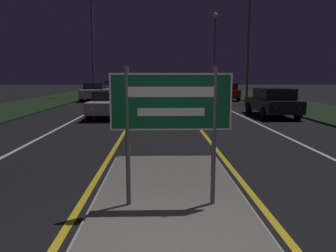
{
  "coord_description": "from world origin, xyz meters",
  "views": [
    {
      "loc": [
        -0.18,
        -3.12,
        2.06
      ],
      "look_at": [
        0.0,
        3.21,
        1.09
      ],
      "focal_mm": 35.0,
      "sensor_mm": 36.0,
      "label": 1
    }
  ],
  "objects_px": {
    "car_approaching_0": "(112,103)",
    "car_approaching_2": "(112,87)",
    "streetlight_right_near": "(249,21)",
    "car_approaching_1": "(95,91)",
    "car_receding_2": "(183,87)",
    "car_receding_3": "(177,85)",
    "car_receding_1": "(226,91)",
    "car_receding_0": "(272,102)",
    "streetlight_right_far": "(215,41)",
    "highway_sign": "(171,109)",
    "streetlight_left_far": "(92,28)"
  },
  "relations": [
    {
      "from": "streetlight_right_far",
      "to": "car_approaching_2",
      "type": "height_order",
      "value": "streetlight_right_far"
    },
    {
      "from": "car_receding_3",
      "to": "car_approaching_2",
      "type": "relative_size",
      "value": 1.16
    },
    {
      "from": "car_receding_0",
      "to": "car_approaching_2",
      "type": "distance_m",
      "value": 24.16
    },
    {
      "from": "highway_sign",
      "to": "car_receding_0",
      "type": "xyz_separation_m",
      "value": [
        5.72,
        11.95,
        -0.82
      ]
    },
    {
      "from": "car_receding_0",
      "to": "car_receding_1",
      "type": "bearing_deg",
      "value": 90.15
    },
    {
      "from": "highway_sign",
      "to": "car_receding_1",
      "type": "bearing_deg",
      "value": 76.49
    },
    {
      "from": "streetlight_left_far",
      "to": "streetlight_right_near",
      "type": "distance_m",
      "value": 15.02
    },
    {
      "from": "streetlight_right_near",
      "to": "car_approaching_1",
      "type": "height_order",
      "value": "streetlight_right_near"
    },
    {
      "from": "streetlight_left_far",
      "to": "car_approaching_1",
      "type": "relative_size",
      "value": 2.13
    },
    {
      "from": "car_receding_1",
      "to": "car_approaching_1",
      "type": "height_order",
      "value": "car_approaching_1"
    },
    {
      "from": "car_approaching_0",
      "to": "car_approaching_1",
      "type": "xyz_separation_m",
      "value": [
        -3.06,
        11.59,
        0.08
      ]
    },
    {
      "from": "car_receding_1",
      "to": "car_approaching_2",
      "type": "height_order",
      "value": "car_approaching_2"
    },
    {
      "from": "streetlight_left_far",
      "to": "car_approaching_1",
      "type": "height_order",
      "value": "streetlight_left_far"
    },
    {
      "from": "streetlight_right_far",
      "to": "car_receding_1",
      "type": "relative_size",
      "value": 2.16
    },
    {
      "from": "highway_sign",
      "to": "streetlight_right_near",
      "type": "bearing_deg",
      "value": 71.75
    },
    {
      "from": "streetlight_right_near",
      "to": "car_approaching_2",
      "type": "relative_size",
      "value": 2.16
    },
    {
      "from": "streetlight_right_near",
      "to": "highway_sign",
      "type": "bearing_deg",
      "value": -108.25
    },
    {
      "from": "streetlight_right_near",
      "to": "car_receding_0",
      "type": "distance_m",
      "value": 9.06
    },
    {
      "from": "car_receding_1",
      "to": "car_approaching_1",
      "type": "distance_m",
      "value": 11.33
    },
    {
      "from": "streetlight_right_near",
      "to": "car_approaching_0",
      "type": "relative_size",
      "value": 1.98
    },
    {
      "from": "car_receding_1",
      "to": "streetlight_right_far",
      "type": "bearing_deg",
      "value": 86.79
    },
    {
      "from": "streetlight_right_near",
      "to": "car_approaching_2",
      "type": "bearing_deg",
      "value": 130.26
    },
    {
      "from": "car_receding_1",
      "to": "car_approaching_0",
      "type": "relative_size",
      "value": 0.95
    },
    {
      "from": "highway_sign",
      "to": "streetlight_left_far",
      "type": "distance_m",
      "value": 28.37
    },
    {
      "from": "car_receding_3",
      "to": "car_approaching_1",
      "type": "height_order",
      "value": "car_approaching_1"
    },
    {
      "from": "car_receding_0",
      "to": "car_receding_2",
      "type": "relative_size",
      "value": 0.97
    },
    {
      "from": "car_receding_0",
      "to": "car_receding_2",
      "type": "height_order",
      "value": "car_receding_2"
    },
    {
      "from": "car_receding_3",
      "to": "car_approaching_0",
      "type": "height_order",
      "value": "car_receding_3"
    },
    {
      "from": "streetlight_right_near",
      "to": "car_receding_2",
      "type": "bearing_deg",
      "value": 102.27
    },
    {
      "from": "streetlight_left_far",
      "to": "streetlight_right_far",
      "type": "xyz_separation_m",
      "value": [
        12.62,
        5.63,
        -0.55
      ]
    },
    {
      "from": "highway_sign",
      "to": "streetlight_left_far",
      "type": "xyz_separation_m",
      "value": [
        -6.41,
        27.17,
        5.0
      ]
    },
    {
      "from": "streetlight_left_far",
      "to": "car_receding_2",
      "type": "height_order",
      "value": "streetlight_left_far"
    },
    {
      "from": "car_receding_0",
      "to": "car_approaching_2",
      "type": "bearing_deg",
      "value": 117.71
    },
    {
      "from": "car_receding_3",
      "to": "streetlight_right_far",
      "type": "bearing_deg",
      "value": -70.9
    },
    {
      "from": "car_approaching_0",
      "to": "car_approaching_2",
      "type": "xyz_separation_m",
      "value": [
        -2.93,
        21.34,
        0.1
      ]
    },
    {
      "from": "streetlight_right_far",
      "to": "highway_sign",
      "type": "bearing_deg",
      "value": -100.71
    },
    {
      "from": "car_receding_1",
      "to": "streetlight_right_near",
      "type": "bearing_deg",
      "value": -81.26
    },
    {
      "from": "streetlight_right_far",
      "to": "car_approaching_1",
      "type": "xyz_separation_m",
      "value": [
        -11.84,
        -9.22,
        -5.24
      ]
    },
    {
      "from": "car_receding_2",
      "to": "car_receding_3",
      "type": "bearing_deg",
      "value": 92.12
    },
    {
      "from": "streetlight_left_far",
      "to": "car_receding_3",
      "type": "relative_size",
      "value": 2.08
    },
    {
      "from": "streetlight_right_near",
      "to": "car_receding_0",
      "type": "relative_size",
      "value": 2.04
    },
    {
      "from": "car_receding_1",
      "to": "car_approaching_2",
      "type": "bearing_deg",
      "value": 139.28
    },
    {
      "from": "streetlight_right_far",
      "to": "car_approaching_0",
      "type": "distance_m",
      "value": 23.2
    },
    {
      "from": "streetlight_right_near",
      "to": "car_receding_1",
      "type": "distance_m",
      "value": 6.85
    },
    {
      "from": "car_receding_1",
      "to": "car_receding_2",
      "type": "relative_size",
      "value": 0.94
    },
    {
      "from": "car_receding_2",
      "to": "car_approaching_2",
      "type": "xyz_separation_m",
      "value": [
        -8.33,
        -2.29,
        0.04
      ]
    },
    {
      "from": "streetlight_right_near",
      "to": "car_approaching_2",
      "type": "xyz_separation_m",
      "value": [
        -11.88,
        14.02,
        -5.19
      ]
    },
    {
      "from": "streetlight_right_near",
      "to": "car_approaching_0",
      "type": "distance_m",
      "value": 12.71
    },
    {
      "from": "car_approaching_0",
      "to": "car_receding_2",
      "type": "bearing_deg",
      "value": 77.13
    },
    {
      "from": "car_receding_3",
      "to": "streetlight_right_near",
      "type": "bearing_deg",
      "value": -80.96
    }
  ]
}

